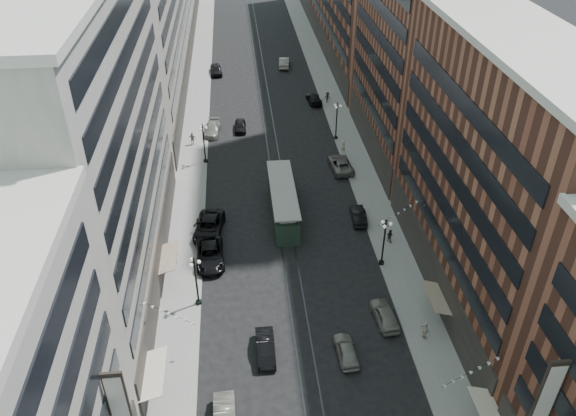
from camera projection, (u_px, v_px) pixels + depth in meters
name	position (u px, v px, depth m)	size (l,w,h in m)	color
ground	(272.00, 142.00, 79.76)	(220.00, 220.00, 0.00)	black
sidewalk_west	(196.00, 115.00, 87.06)	(4.00, 180.00, 0.15)	gray
sidewalk_east	(336.00, 109.00, 88.82)	(4.00, 180.00, 0.15)	gray
rail_west	(263.00, 113.00, 87.92)	(0.12, 180.00, 0.02)	#2D2D33
rail_east	(271.00, 112.00, 88.03)	(0.12, 180.00, 0.02)	#2D2D33
building_west_mid	(95.00, 151.00, 48.31)	(8.00, 36.00, 28.00)	#A09C8E
building_east_mid	(494.00, 181.00, 48.05)	(8.00, 30.00, 24.00)	brown
lamppost_sw_far	(196.00, 280.00, 50.96)	(1.03, 1.14, 5.52)	black
lamppost_sw_mid	(204.00, 142.00, 73.16)	(1.03, 1.14, 5.52)	black
lamppost_se_far	(384.00, 241.00, 55.73)	(1.03, 1.14, 5.52)	black
lamppost_se_mid	(337.00, 120.00, 78.75)	(1.03, 1.14, 5.52)	black
streetcar	(283.00, 202.00, 64.13)	(2.81, 12.70, 3.51)	#213427
car_2	(210.00, 254.00, 57.52)	(2.80, 6.07, 1.69)	black
car_4	(385.00, 315.00, 50.55)	(1.80, 4.46, 1.52)	gray
car_5	(265.00, 348.00, 47.37)	(1.54, 4.41, 1.45)	black
pedestrian_2	(174.00, 256.00, 56.98)	(0.91, 0.50, 1.88)	black
pedestrian_4	(425.00, 330.00, 48.56)	(1.06, 0.48, 1.82)	#BEAF9D
car_7	(209.00, 227.00, 61.43)	(2.89, 6.27, 1.74)	black
car_8	(212.00, 129.00, 81.60)	(2.07, 5.10, 1.48)	gray
car_9	(216.00, 70.00, 101.20)	(1.96, 4.86, 1.66)	black
car_10	(358.00, 215.00, 63.56)	(1.50, 4.30, 1.42)	black
car_11	(341.00, 164.00, 73.04)	(2.59, 5.62, 1.56)	#67635B
car_12	(314.00, 99.00, 90.75)	(1.97, 4.85, 1.41)	black
car_13	(240.00, 126.00, 82.50)	(1.64, 4.08, 1.39)	black
car_14	(284.00, 62.00, 104.21)	(1.79, 5.13, 1.69)	gray
pedestrian_5	(199.00, 225.00, 61.61)	(1.53, 0.44, 1.65)	black
pedestrian_6	(193.00, 139.00, 78.39)	(1.06, 0.48, 1.81)	gray
pedestrian_7	(390.00, 236.00, 60.06)	(0.74, 0.41, 1.53)	black
pedestrian_8	(343.00, 146.00, 76.57)	(0.63, 0.41, 1.72)	#C0B59F
pedestrian_9	(327.00, 97.00, 90.38)	(1.13, 0.46, 1.74)	black
car_extra_0	(346.00, 350.00, 47.20)	(1.65, 4.10, 1.40)	slate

